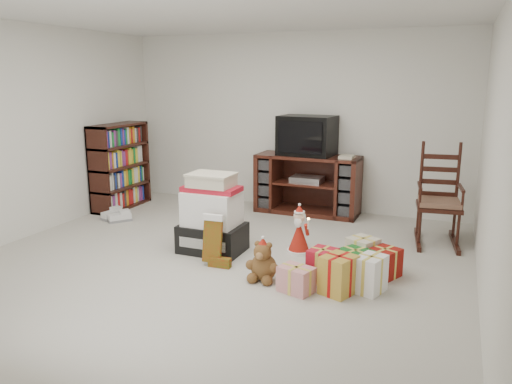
% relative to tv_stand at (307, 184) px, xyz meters
% --- Properties ---
extents(room, '(5.01, 5.01, 2.51)m').
position_rel_tv_stand_xyz_m(room, '(-0.32, -2.21, 0.84)').
color(room, '#B9B4A9').
rests_on(room, ground).
extents(tv_stand, '(1.45, 0.53, 0.82)m').
position_rel_tv_stand_xyz_m(tv_stand, '(0.00, 0.00, 0.00)').
color(tv_stand, '#411912').
rests_on(tv_stand, floor).
extents(bookshelf, '(0.33, 1.00, 1.23)m').
position_rel_tv_stand_xyz_m(bookshelf, '(-2.62, -0.72, 0.18)').
color(bookshelf, black).
rests_on(bookshelf, floor).
extents(rocking_chair, '(0.58, 0.85, 1.20)m').
position_rel_tv_stand_xyz_m(rocking_chair, '(1.76, -0.66, -0.00)').
color(rocking_chair, black).
rests_on(rocking_chair, floor).
extents(gift_pile, '(0.68, 0.49, 0.85)m').
position_rel_tv_stand_xyz_m(gift_pile, '(-0.51, -1.93, -0.04)').
color(gift_pile, black).
rests_on(gift_pile, floor).
extents(red_suitcase, '(0.36, 0.20, 0.53)m').
position_rel_tv_stand_xyz_m(red_suitcase, '(-0.73, -1.79, -0.18)').
color(red_suitcase, '#9C1E11').
rests_on(red_suitcase, floor).
extents(stocking, '(0.26, 0.12, 0.54)m').
position_rel_tv_stand_xyz_m(stocking, '(-0.32, -2.30, -0.14)').
color(stocking, '#0C7415').
rests_on(stocking, floor).
extents(teddy_bear, '(0.25, 0.22, 0.38)m').
position_rel_tv_stand_xyz_m(teddy_bear, '(0.30, -2.48, -0.25)').
color(teddy_bear, brown).
rests_on(teddy_bear, floor).
extents(santa_figurine, '(0.26, 0.25, 0.54)m').
position_rel_tv_stand_xyz_m(santa_figurine, '(0.39, -1.63, -0.20)').
color(santa_figurine, '#9F1B11').
rests_on(santa_figurine, floor).
extents(mrs_claus_figurine, '(0.27, 0.25, 0.55)m').
position_rel_tv_stand_xyz_m(mrs_claus_figurine, '(-0.80, -1.12, -0.20)').
color(mrs_claus_figurine, '#9F1B11').
rests_on(mrs_claus_figurine, floor).
extents(sneaker_pair, '(0.44, 0.33, 0.11)m').
position_rel_tv_stand_xyz_m(sneaker_pair, '(-2.27, -1.33, -0.36)').
color(sneaker_pair, silver).
rests_on(sneaker_pair, floor).
extents(gift_cluster, '(0.78, 1.15, 0.27)m').
position_rel_tv_stand_xyz_m(gift_cluster, '(1.03, -2.23, -0.28)').
color(gift_cluster, '#AE1325').
rests_on(gift_cluster, floor).
extents(crt_television, '(0.78, 0.60, 0.54)m').
position_rel_tv_stand_xyz_m(crt_television, '(-0.03, 0.03, 0.68)').
color(crt_television, black).
rests_on(crt_television, tv_stand).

